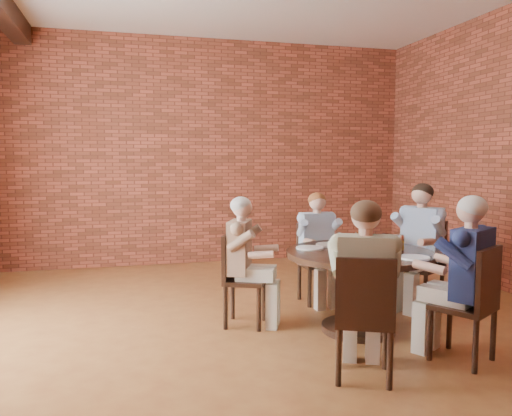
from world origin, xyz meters
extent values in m
plane|color=#99632F|center=(0.00, 0.00, 0.00)|extent=(7.00, 7.00, 0.00)
plane|color=brown|center=(0.00, 3.50, 1.70)|extent=(7.00, 0.00, 7.00)
cylinder|color=#321810|center=(0.90, 0.00, 0.03)|extent=(0.67, 0.67, 0.06)
cylinder|color=#321810|center=(0.90, 0.00, 0.35)|extent=(0.19, 0.19, 0.64)
cylinder|color=#351C13|center=(0.90, 0.00, 0.72)|extent=(1.34, 1.34, 0.05)
cube|color=#321810|center=(1.86, 0.53, 0.43)|extent=(0.58, 0.58, 0.04)
cube|color=#321810|center=(2.03, 0.63, 0.69)|extent=(0.24, 0.39, 0.48)
cylinder|color=#321810|center=(1.61, 0.60, 0.21)|extent=(0.04, 0.04, 0.41)
cylinder|color=#321810|center=(1.79, 0.29, 0.21)|extent=(0.04, 0.04, 0.41)
cylinder|color=#321810|center=(1.93, 0.78, 0.21)|extent=(0.04, 0.04, 0.41)
cylinder|color=#321810|center=(2.11, 0.46, 0.21)|extent=(0.04, 0.04, 0.41)
cube|color=#321810|center=(0.89, 0.98, 0.43)|extent=(0.38, 0.38, 0.04)
cube|color=#321810|center=(0.88, 1.14, 0.66)|extent=(0.37, 0.05, 0.42)
cylinder|color=#321810|center=(0.73, 0.82, 0.21)|extent=(0.04, 0.04, 0.41)
cylinder|color=#321810|center=(1.04, 0.82, 0.21)|extent=(0.04, 0.04, 0.41)
cylinder|color=#321810|center=(0.73, 1.13, 0.21)|extent=(0.04, 0.04, 0.41)
cylinder|color=#321810|center=(1.04, 1.13, 0.21)|extent=(0.04, 0.04, 0.41)
cube|color=#321810|center=(-0.07, 0.44, 0.43)|extent=(0.50, 0.50, 0.04)
cube|color=#321810|center=(-0.22, 0.51, 0.66)|extent=(0.19, 0.36, 0.43)
cylinder|color=#321810|center=(0.01, 0.23, 0.21)|extent=(0.04, 0.04, 0.41)
cylinder|color=#321810|center=(0.14, 0.52, 0.21)|extent=(0.04, 0.04, 0.41)
cylinder|color=#321810|center=(-0.28, 0.36, 0.21)|extent=(0.04, 0.04, 0.41)
cylinder|color=#321810|center=(-0.15, 0.65, 0.21)|extent=(0.04, 0.04, 0.41)
cube|color=#321810|center=(0.49, -0.91, 0.43)|extent=(0.54, 0.54, 0.04)
cube|color=#321810|center=(0.41, -1.08, 0.68)|extent=(0.39, 0.20, 0.46)
cylinder|color=#321810|center=(0.72, -0.82, 0.21)|extent=(0.04, 0.04, 0.41)
cylinder|color=#321810|center=(0.40, -0.68, 0.21)|extent=(0.04, 0.04, 0.41)
cylinder|color=#321810|center=(0.57, -1.14, 0.21)|extent=(0.04, 0.04, 0.41)
cylinder|color=#321810|center=(0.26, -1.00, 0.21)|extent=(0.04, 0.04, 0.41)
cube|color=#321810|center=(1.38, -0.83, 0.43)|extent=(0.56, 0.56, 0.04)
cube|color=#321810|center=(1.47, -0.99, 0.69)|extent=(0.38, 0.24, 0.47)
cylinder|color=#321810|center=(1.44, -0.59, 0.21)|extent=(0.04, 0.04, 0.41)
cylinder|color=#321810|center=(1.14, -0.76, 0.21)|extent=(0.04, 0.04, 0.41)
cylinder|color=#321810|center=(1.62, -0.89, 0.21)|extent=(0.04, 0.04, 0.41)
cylinder|color=#321810|center=(1.32, -1.07, 0.21)|extent=(0.04, 0.04, 0.41)
cylinder|color=white|center=(1.25, 0.29, 0.76)|extent=(0.26, 0.26, 0.01)
cylinder|color=white|center=(0.75, 0.34, 0.76)|extent=(0.26, 0.26, 0.01)
cylinder|color=white|center=(0.50, 0.22, 0.76)|extent=(0.26, 0.26, 0.01)
cylinder|color=white|center=(1.19, -0.43, 0.76)|extent=(0.26, 0.26, 0.01)
cylinder|color=white|center=(1.21, 0.08, 0.82)|extent=(0.07, 0.07, 0.14)
cylinder|color=white|center=(0.99, 0.20, 0.82)|extent=(0.07, 0.07, 0.14)
cylinder|color=white|center=(0.80, 0.26, 0.82)|extent=(0.07, 0.07, 0.14)
cylinder|color=white|center=(0.79, 0.10, 0.82)|extent=(0.07, 0.07, 0.14)
cylinder|color=white|center=(0.65, -0.14, 0.82)|extent=(0.07, 0.07, 0.14)
cylinder|color=white|center=(0.78, -0.33, 0.82)|extent=(0.07, 0.07, 0.14)
cylinder|color=white|center=(0.91, -0.14, 0.82)|extent=(0.07, 0.07, 0.14)
cylinder|color=white|center=(1.28, -0.05, 0.82)|extent=(0.07, 0.07, 0.14)
cube|color=black|center=(1.34, -0.36, 0.75)|extent=(0.11, 0.16, 0.01)
camera|label=1|loc=(-1.16, -4.09, 1.57)|focal=35.00mm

